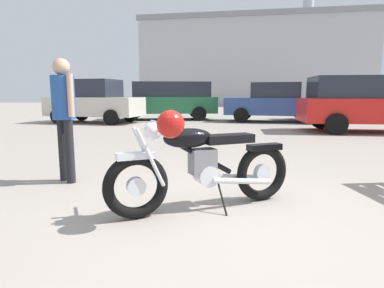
{
  "coord_description": "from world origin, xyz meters",
  "views": [
    {
      "loc": [
        -0.19,
        -2.96,
        1.2
      ],
      "look_at": [
        -0.52,
        0.92,
        0.6
      ],
      "focal_mm": 30.44,
      "sensor_mm": 36.0,
      "label": 1
    }
  ],
  "objects_px": {
    "vintage_motorcycle": "(201,164)",
    "white_estate_far": "(168,99)",
    "dark_sedan_left": "(93,101)",
    "bystander": "(64,107)",
    "blue_hatchback_right": "(375,102)",
    "red_hatchback_near": "(275,102)",
    "silver_sedan_mid": "(336,102)"
  },
  "relations": [
    {
      "from": "red_hatchback_near",
      "to": "dark_sedan_left",
      "type": "relative_size",
      "value": 1.07
    },
    {
      "from": "red_hatchback_near",
      "to": "white_estate_far",
      "type": "distance_m",
      "value": 4.87
    },
    {
      "from": "vintage_motorcycle",
      "to": "blue_hatchback_right",
      "type": "xyz_separation_m",
      "value": [
        5.05,
        7.43,
        0.45
      ]
    },
    {
      "from": "bystander",
      "to": "blue_hatchback_right",
      "type": "bearing_deg",
      "value": 168.2
    },
    {
      "from": "vintage_motorcycle",
      "to": "bystander",
      "type": "relative_size",
      "value": 1.14
    },
    {
      "from": "vintage_motorcycle",
      "to": "dark_sedan_left",
      "type": "distance_m",
      "value": 11.23
    },
    {
      "from": "dark_sedan_left",
      "to": "white_estate_far",
      "type": "relative_size",
      "value": 0.84
    },
    {
      "from": "bystander",
      "to": "red_hatchback_near",
      "type": "relative_size",
      "value": 0.37
    },
    {
      "from": "silver_sedan_mid",
      "to": "red_hatchback_near",
      "type": "relative_size",
      "value": 1.01
    },
    {
      "from": "blue_hatchback_right",
      "to": "vintage_motorcycle",
      "type": "bearing_deg",
      "value": -121.85
    },
    {
      "from": "bystander",
      "to": "white_estate_far",
      "type": "relative_size",
      "value": 0.34
    },
    {
      "from": "silver_sedan_mid",
      "to": "white_estate_far",
      "type": "height_order",
      "value": "white_estate_far"
    },
    {
      "from": "dark_sedan_left",
      "to": "white_estate_far",
      "type": "distance_m",
      "value": 3.44
    },
    {
      "from": "silver_sedan_mid",
      "to": "dark_sedan_left",
      "type": "bearing_deg",
      "value": -177.79
    },
    {
      "from": "silver_sedan_mid",
      "to": "red_hatchback_near",
      "type": "distance_m",
      "value": 3.36
    },
    {
      "from": "red_hatchback_near",
      "to": "white_estate_far",
      "type": "bearing_deg",
      "value": 179.78
    },
    {
      "from": "vintage_motorcycle",
      "to": "dark_sedan_left",
      "type": "height_order",
      "value": "dark_sedan_left"
    },
    {
      "from": "dark_sedan_left",
      "to": "blue_hatchback_right",
      "type": "bearing_deg",
      "value": -3.79
    },
    {
      "from": "silver_sedan_mid",
      "to": "dark_sedan_left",
      "type": "xyz_separation_m",
      "value": [
        -10.67,
        -2.56,
        0.08
      ]
    },
    {
      "from": "vintage_motorcycle",
      "to": "silver_sedan_mid",
      "type": "distance_m",
      "value": 13.76
    },
    {
      "from": "blue_hatchback_right",
      "to": "dark_sedan_left",
      "type": "xyz_separation_m",
      "value": [
        -10.12,
        2.58,
        -0.02
      ]
    },
    {
      "from": "bystander",
      "to": "blue_hatchback_right",
      "type": "height_order",
      "value": "blue_hatchback_right"
    },
    {
      "from": "silver_sedan_mid",
      "to": "blue_hatchback_right",
      "type": "relative_size",
      "value": 0.93
    },
    {
      "from": "vintage_motorcycle",
      "to": "white_estate_far",
      "type": "height_order",
      "value": "white_estate_far"
    },
    {
      "from": "silver_sedan_mid",
      "to": "bystander",
      "type": "bearing_deg",
      "value": -134.08
    },
    {
      "from": "bystander",
      "to": "blue_hatchback_right",
      "type": "relative_size",
      "value": 0.35
    },
    {
      "from": "vintage_motorcycle",
      "to": "silver_sedan_mid",
      "type": "bearing_deg",
      "value": -141.5
    },
    {
      "from": "blue_hatchback_right",
      "to": "dark_sedan_left",
      "type": "bearing_deg",
      "value": 168.05
    },
    {
      "from": "blue_hatchback_right",
      "to": "dark_sedan_left",
      "type": "distance_m",
      "value": 10.45
    },
    {
      "from": "white_estate_far",
      "to": "bystander",
      "type": "bearing_deg",
      "value": 82.41
    },
    {
      "from": "white_estate_far",
      "to": "dark_sedan_left",
      "type": "bearing_deg",
      "value": 24.58
    },
    {
      "from": "red_hatchback_near",
      "to": "white_estate_far",
      "type": "xyz_separation_m",
      "value": [
        -4.8,
        0.83,
        0.1
      ]
    }
  ]
}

